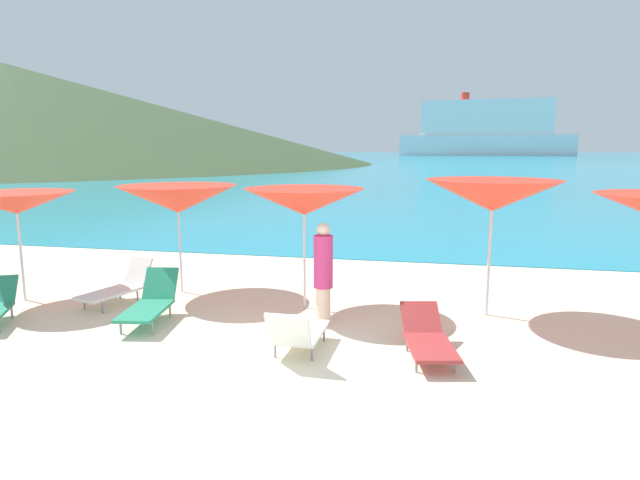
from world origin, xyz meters
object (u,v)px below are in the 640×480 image
Objects in this scene: umbrella_2 at (16,203)px; lounge_chair_2 at (427,337)px; umbrella_5 at (492,196)px; lounge_chair_6 at (119,286)px; lounge_chair_7 at (150,302)px; cruise_ship at (485,131)px; beachgoer_0 at (323,272)px; umbrella_3 at (178,199)px; lounge_chair_0 at (297,332)px; umbrella_4 at (304,202)px.

lounge_chair_2 is (7.44, -1.21, -1.56)m from umbrella_2.
umbrella_2 reaches higher than lounge_chair_2.
lounge_chair_6 is at bearing -173.97° from umbrella_5.
cruise_ship is at bearing 74.64° from lounge_chair_7.
lounge_chair_6 is 1.40m from lounge_chair_7.
lounge_chair_7 is 0.96× the size of beachgoer_0.
umbrella_3 is 1.49× the size of lounge_chair_7.
umbrella_5 is 1.74× the size of lounge_chair_0.
umbrella_2 is at bearing -8.24° from beachgoer_0.
beachgoer_0 is (5.79, -0.29, -0.94)m from umbrella_2.
umbrella_3 is 220.62m from cruise_ship.
lounge_chair_0 is 223.01m from cruise_ship.
umbrella_5 is at bearing -88.66° from cruise_ship.
lounge_chair_6 is at bearing 153.95° from lounge_chair_2.
lounge_chair_6 is at bearing 5.27° from umbrella_2.
lounge_chair_7 is at bearing -21.78° from lounge_chair_6.
umbrella_5 is 3.08m from beachgoer_0.
umbrella_4 is 0.94× the size of umbrella_5.
lounge_chair_6 is 0.02× the size of cruise_ship.
lounge_chair_7 is at bearing -150.43° from umbrella_4.
cruise_ship is (20.87, 220.60, 8.87)m from beachgoer_0.
umbrella_4 reaches higher than beachgoer_0.
umbrella_2 is 1.26× the size of beachgoer_0.
umbrella_3 reaches higher than lounge_chair_6.
umbrella_3 is at bearing -29.77° from beachgoer_0.
lounge_chair_6 is at bearing -127.86° from umbrella_3.
umbrella_3 is at bearing 141.80° from lounge_chair_2.
umbrella_4 is 1.36× the size of lounge_chair_2.
beachgoer_0 is (-2.61, -1.15, -1.15)m from umbrella_5.
umbrella_2 is 0.97× the size of umbrella_4.
lounge_chair_7 is (0.35, -1.82, -1.51)m from umbrella_3.
umbrella_4 is 220.87m from cruise_ship.
lounge_chair_6 is (-3.81, 1.68, 0.01)m from lounge_chair_0.
lounge_chair_7 reaches higher than lounge_chair_6.
umbrella_5 is at bearing 5.86° from umbrella_2.
umbrella_5 is 1.38× the size of beachgoer_0.
beachgoer_0 is at bearing -1.51° from lounge_chair_7.
beachgoer_0 reaches higher than lounge_chair_2.
umbrella_3 is 3.61m from beachgoer_0.
cruise_ship is (19.22, 221.52, 9.49)m from lounge_chair_2.
umbrella_2 is 5.88m from beachgoer_0.
lounge_chair_0 is at bearing 79.33° from beachgoer_0.
lounge_chair_0 is (0.42, -2.13, -1.59)m from umbrella_4.
umbrella_4 reaches higher than umbrella_2.
lounge_chair_0 is 0.79× the size of beachgoer_0.
cruise_ship is (26.66, 220.31, 7.93)m from umbrella_2.
umbrella_5 is 1.44× the size of lounge_chair_7.
cruise_ship is at bearing 83.74° from umbrella_3.
lounge_chair_7 is at bearing -90.02° from cruise_ship.
umbrella_2 reaches higher than beachgoer_0.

